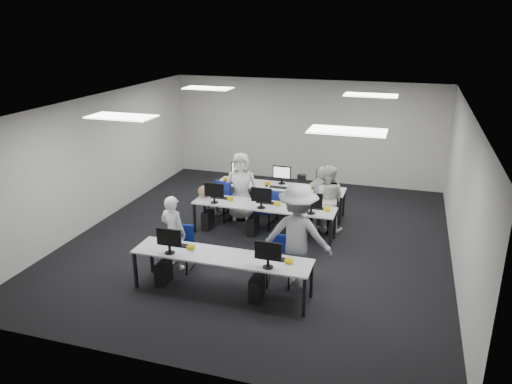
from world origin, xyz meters
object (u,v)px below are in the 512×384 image
(desk_front, at_px, (221,258))
(chair_2, at_px, (220,209))
(student_0, at_px, (173,232))
(student_2, at_px, (241,186))
(student_3, at_px, (320,199))
(chair_4, at_px, (318,220))
(student_1, at_px, (328,198))
(photographer, at_px, (298,235))
(chair_5, at_px, (229,205))
(chair_6, at_px, (279,213))
(desk_mid, at_px, (264,207))
(chair_1, at_px, (279,270))
(chair_0, at_px, (182,256))
(chair_7, at_px, (314,215))
(chair_3, at_px, (264,217))

(desk_front, distance_m, chair_2, 3.47)
(student_0, relative_size, student_2, 0.90)
(desk_front, height_order, student_3, student_3)
(chair_4, height_order, student_2, student_2)
(chair_4, bearing_deg, student_0, -150.60)
(student_1, relative_size, student_2, 0.94)
(chair_4, height_order, student_0, student_0)
(student_0, height_order, photographer, photographer)
(student_2, bearing_deg, student_3, -17.77)
(desk_front, height_order, chair_5, chair_5)
(chair_6, bearing_deg, desk_mid, -87.54)
(chair_1, height_order, student_2, student_2)
(chair_0, relative_size, student_2, 0.52)
(student_1, bearing_deg, chair_7, -30.04)
(chair_3, xyz_separation_m, chair_4, (1.27, 0.14, 0.01))
(chair_1, height_order, student_1, student_1)
(chair_5, xyz_separation_m, photographer, (2.32, -2.69, 0.66))
(chair_2, bearing_deg, student_3, 5.30)
(chair_2, xyz_separation_m, student_3, (2.41, 0.09, 0.48))
(student_1, bearing_deg, student_2, -2.02)
(chair_2, bearing_deg, student_1, 5.92)
(chair_6, bearing_deg, chair_0, -99.60)
(chair_5, relative_size, student_1, 0.63)
(desk_mid, height_order, photographer, photographer)
(chair_3, bearing_deg, student_2, 150.31)
(chair_2, distance_m, chair_6, 1.45)
(desk_mid, height_order, chair_0, chair_0)
(student_2, bearing_deg, photographer, -67.67)
(chair_4, bearing_deg, chair_7, 97.69)
(chair_3, distance_m, student_2, 0.95)
(chair_4, bearing_deg, chair_2, 161.80)
(chair_1, bearing_deg, desk_mid, 105.22)
(desk_mid, relative_size, chair_1, 3.56)
(chair_0, distance_m, student_2, 2.86)
(chair_2, relative_size, chair_7, 1.04)
(chair_7, bearing_deg, student_2, -168.83)
(chair_7, xyz_separation_m, student_0, (-2.21, -2.89, 0.47))
(chair_3, relative_size, student_2, 0.50)
(chair_4, height_order, chair_7, chair_4)
(chair_1, bearing_deg, photographer, 7.46)
(desk_front, height_order, chair_7, chair_7)
(student_0, bearing_deg, desk_mid, -111.63)
(desk_mid, xyz_separation_m, chair_2, (-1.28, 0.60, -0.40))
(chair_2, bearing_deg, chair_4, 2.98)
(chair_1, relative_size, student_2, 0.54)
(photographer, bearing_deg, student_0, 2.71)
(chair_1, relative_size, student_3, 0.59)
(student_0, distance_m, student_1, 3.70)
(chair_6, height_order, photographer, photographer)
(chair_1, distance_m, chair_5, 3.43)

